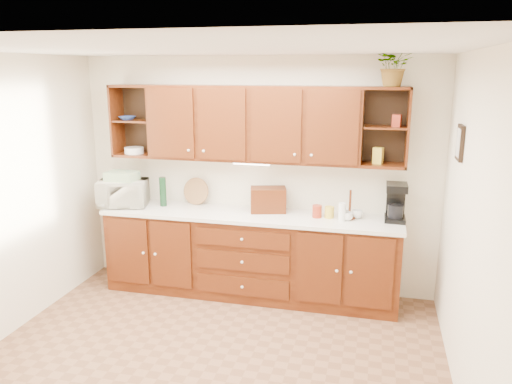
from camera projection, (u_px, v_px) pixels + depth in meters
The scene contains 25 objects.
floor at pixel (208, 365), 4.25m from camera, with size 4.00×4.00×0.00m, color brown.
ceiling at pixel (199, 48), 3.63m from camera, with size 4.00×4.00×0.00m, color white.
back_wall at pixel (256, 175), 5.59m from camera, with size 4.00×4.00×0.00m, color #F2E8CB.
right_wall at pixel (475, 239), 3.48m from camera, with size 3.50×3.50×0.00m, color #F2E8CB.
base_cabinets at pixel (250, 256), 5.51m from camera, with size 3.20×0.60×0.90m, color #351106.
countertop at pixel (249, 215), 5.39m from camera, with size 3.24×0.64×0.04m, color silver.
upper_cabinets at pixel (254, 124), 5.30m from camera, with size 3.20×0.33×0.80m.
undercabinet_light at pixel (251, 164), 5.35m from camera, with size 0.40×0.05×0.03m, color white.
framed_picture at pixel (460, 143), 4.20m from camera, with size 0.03×0.24×0.30m, color black.
wicker_basket at pixel (119, 200), 5.68m from camera, with size 0.23×0.23×0.14m, color olive.
microwave at pixel (123, 193), 5.66m from camera, with size 0.53×0.36×0.30m, color beige.
towel_stack at pixel (122, 176), 5.61m from camera, with size 0.33×0.24×0.10m, color #CBCC60.
wine_bottle at pixel (163, 192), 5.65m from camera, with size 0.08×0.08×0.33m, color #103219.
woven_tray at pixel (196, 203), 5.76m from camera, with size 0.31×0.31×0.02m, color olive.
bread_box at pixel (268, 200), 5.43m from camera, with size 0.38×0.24×0.27m, color #351106.
mug_tree at pixel (350, 214), 5.20m from camera, with size 0.28×0.27×0.30m.
canister_red at pixel (317, 211), 5.23m from camera, with size 0.10×0.10×0.13m, color maroon.
canister_white at pixel (342, 212), 5.09m from camera, with size 0.07×0.07×0.19m, color white.
canister_yellow at pixel (329, 212), 5.21m from camera, with size 0.10×0.10×0.12m, color gold.
coffee_maker at pixel (396, 203), 5.10m from camera, with size 0.21×0.27×0.39m.
bowl_stack at pixel (127, 118), 5.60m from camera, with size 0.17×0.17×0.04m, color #294798.
plate_stack at pixel (134, 150), 5.68m from camera, with size 0.22×0.22×0.07m, color white.
pantry_box_yellow at pixel (378, 156), 5.05m from camera, with size 0.09×0.07×0.17m, color gold.
pantry_box_red at pixel (397, 121), 4.92m from camera, with size 0.08×0.07×0.12m, color maroon.
potted_plant at pixel (395, 65), 4.77m from camera, with size 0.36×0.31×0.40m, color #999999.
Camera 1 is at (1.30, -3.57, 2.45)m, focal length 35.00 mm.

